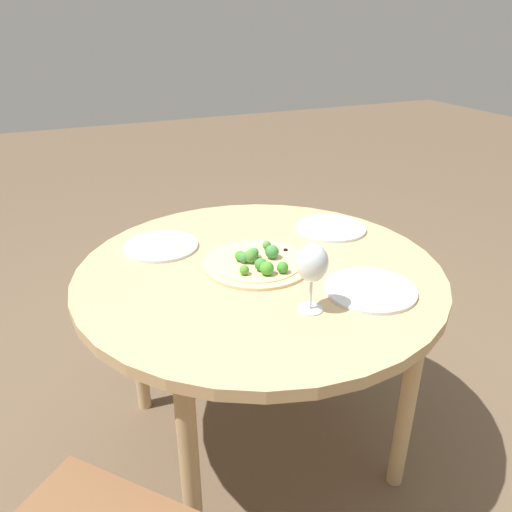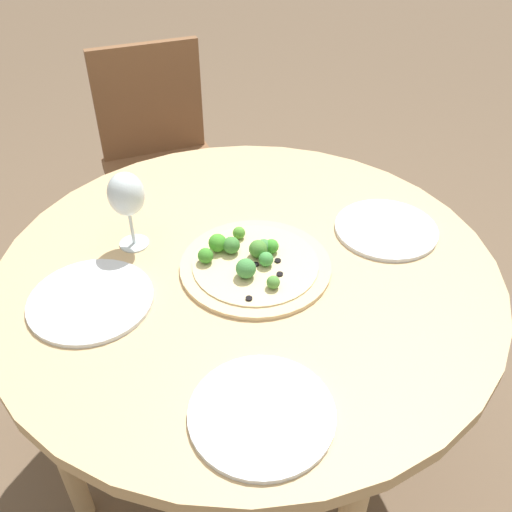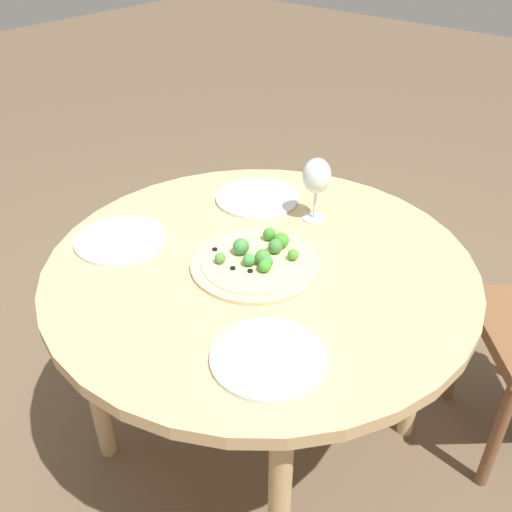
# 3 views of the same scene
# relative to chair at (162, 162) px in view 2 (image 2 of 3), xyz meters

# --- Properties ---
(ground_plane) EXTENTS (12.00, 12.00, 0.00)m
(ground_plane) POSITION_rel_chair_xyz_m (-0.67, -0.60, -0.49)
(ground_plane) COLOR brown
(dining_table) EXTENTS (1.10, 1.10, 0.71)m
(dining_table) POSITION_rel_chair_xyz_m (-0.67, -0.60, 0.15)
(dining_table) COLOR tan
(dining_table) RESTS_ON ground_plane
(chair) EXTENTS (0.56, 0.56, 0.87)m
(chair) POSITION_rel_chair_xyz_m (0.00, 0.00, 0.00)
(chair) COLOR brown
(chair) RESTS_ON ground_plane
(pizza) EXTENTS (0.33, 0.33, 0.06)m
(pizza) POSITION_rel_chair_xyz_m (-0.67, -0.61, 0.23)
(pizza) COLOR #DBBC89
(pizza) RESTS_ON dining_table
(wine_glass) EXTENTS (0.08, 0.08, 0.19)m
(wine_glass) POSITION_rel_chair_xyz_m (-0.70, -0.33, 0.35)
(wine_glass) COLOR silver
(wine_glass) RESTS_ON dining_table
(plate_near) EXTENTS (0.24, 0.24, 0.01)m
(plate_near) POSITION_rel_chair_xyz_m (-0.43, -0.86, 0.23)
(plate_near) COLOR silver
(plate_near) RESTS_ON dining_table
(plate_far) EXTENTS (0.25, 0.25, 0.01)m
(plate_far) POSITION_rel_chair_xyz_m (-0.90, -0.35, 0.23)
(plate_far) COLOR silver
(plate_far) RESTS_ON dining_table
(plate_side) EXTENTS (0.25, 0.25, 0.01)m
(plate_side) POSITION_rel_chair_xyz_m (-1.03, -0.77, 0.23)
(plate_side) COLOR silver
(plate_side) RESTS_ON dining_table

